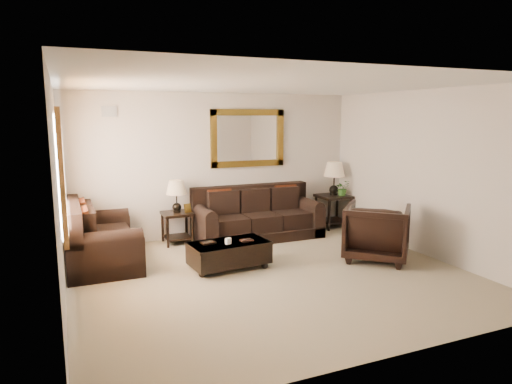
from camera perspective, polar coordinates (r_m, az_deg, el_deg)
name	(u,v)px	position (r m, az deg, el deg)	size (l,w,h in m)	color
room	(272,183)	(6.37, 2.07, 1.14)	(5.51, 5.01, 2.71)	gray
window	(62,171)	(6.64, -23.12, 2.47)	(0.07, 1.96, 1.66)	white
mirror	(248,138)	(8.82, -1.02, 6.74)	(1.50, 0.06, 1.10)	#4B2A0F
air_vent	(109,111)	(8.22, -17.88, 9.57)	(0.25, 0.02, 0.18)	#999999
sofa	(257,219)	(8.64, 0.08, -3.40)	(2.35, 1.01, 0.96)	black
loveseat	(97,242)	(7.46, -19.25, -5.88)	(1.05, 1.76, 0.99)	black
end_table_left	(177,202)	(8.25, -9.88, -1.30)	(0.52, 0.52, 1.15)	black
end_table_right	(334,185)	(9.46, 9.72, 0.88)	(0.61, 0.61, 1.35)	black
coffee_table	(229,252)	(6.94, -3.39, -7.48)	(1.24, 0.75, 0.50)	black
armchair	(377,229)	(7.52, 14.90, -4.54)	(0.96, 0.90, 0.98)	black
potted_plant	(342,190)	(9.45, 10.75, 0.30)	(0.28, 0.31, 0.25)	#27501B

